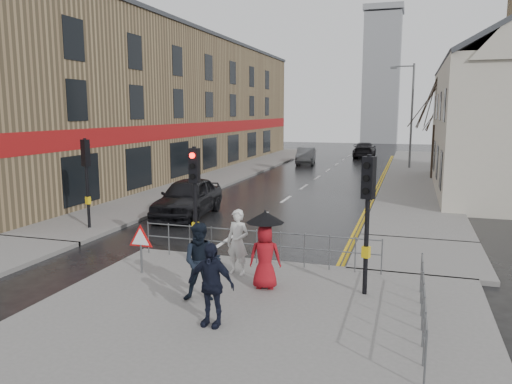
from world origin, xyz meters
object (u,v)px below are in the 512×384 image
Objects in this scene: pedestrian_a at (238,242)px; car_parked at (188,197)px; pedestrian_b at (202,262)px; pedestrian_with_umbrella at (265,246)px; car_mid at (306,156)px; pedestrian_d at (211,284)px.

pedestrian_a is 8.58m from car_parked.
pedestrian_b is 1.70m from pedestrian_with_umbrella.
pedestrian_d is at bearing -89.17° from car_mid.
car_mid is at bearing 110.37° from pedestrian_a.
pedestrian_a is 30.57m from car_mid.
pedestrian_d is at bearing -100.41° from pedestrian_with_umbrella.
car_mid is at bearing 84.52° from car_parked.
pedestrian_a reaches higher than pedestrian_d.
pedestrian_a reaches higher than car_mid.
pedestrian_b is 0.95× the size of pedestrian_with_umbrella.
pedestrian_with_umbrella is at bearing -87.72° from car_mid.
pedestrian_with_umbrella is 0.46× the size of car_mid.
pedestrian_b is 0.38× the size of car_parked.
pedestrian_b is at bearing -90.13° from car_mid.
car_parked is 1.14× the size of car_mid.
car_parked is at bearing 121.31° from pedestrian_d.
pedestrian_a is 1.01× the size of pedestrian_d.
pedestrian_with_umbrella reaches higher than pedestrian_a.
pedestrian_with_umbrella is 2.49m from pedestrian_d.
pedestrian_b reaches higher than pedestrian_d.
pedestrian_b is at bearing -134.03° from pedestrian_with_umbrella.
pedestrian_a is at bearing -89.33° from car_mid.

